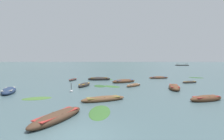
% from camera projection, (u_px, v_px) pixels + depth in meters
% --- Properties ---
extents(ground_plane, '(6000.00, 6000.00, 0.00)m').
position_uv_depth(ground_plane, '(105.00, 62.00, 1504.30)').
color(ground_plane, '#476066').
extents(mountain_1, '(902.17, 902.17, 227.95)m').
position_uv_depth(mountain_1, '(38.00, 52.00, 2023.68)').
color(mountain_1, slate).
rests_on(mountain_1, ground).
extents(mountain_2, '(1427.19, 1427.19, 493.98)m').
position_uv_depth(mountain_2, '(117.00, 42.00, 2072.87)').
color(mountain_2, '#4C5B56').
rests_on(mountain_2, ground).
extents(mountain_3, '(894.89, 894.89, 225.52)m').
position_uv_depth(mountain_3, '(170.00, 52.00, 1883.76)').
color(mountain_3, slate).
rests_on(mountain_3, ground).
extents(rowboat_0, '(4.37, 2.47, 0.55)m').
position_uv_depth(rowboat_0, '(103.00, 99.00, 15.18)').
color(rowboat_0, brown).
rests_on(rowboat_0, ground).
extents(rowboat_1, '(4.71, 3.29, 0.71)m').
position_uv_depth(rowboat_1, '(124.00, 81.00, 28.31)').
color(rowboat_1, brown).
rests_on(rowboat_1, ground).
extents(rowboat_2, '(2.50, 4.40, 0.78)m').
position_uv_depth(rowboat_2, '(174.00, 87.00, 21.51)').
color(rowboat_2, brown).
rests_on(rowboat_2, ground).
extents(rowboat_3, '(3.14, 1.74, 0.44)m').
position_uv_depth(rowboat_3, '(190.00, 82.00, 27.68)').
color(rowboat_3, '#2D2826').
rests_on(rowboat_3, ground).
extents(rowboat_5, '(2.85, 4.48, 0.74)m').
position_uv_depth(rowboat_5, '(9.00, 91.00, 19.07)').
color(rowboat_5, navy).
rests_on(rowboat_5, ground).
extents(rowboat_7, '(3.76, 2.01, 0.65)m').
position_uv_depth(rowboat_7, '(206.00, 98.00, 15.23)').
color(rowboat_7, brown).
rests_on(rowboat_7, ground).
extents(rowboat_8, '(3.11, 4.42, 0.63)m').
position_uv_depth(rowboat_8, '(58.00, 117.00, 10.22)').
color(rowboat_8, '#4C3323').
rests_on(rowboat_8, ground).
extents(rowboat_9, '(1.99, 3.66, 0.63)m').
position_uv_depth(rowboat_9, '(84.00, 85.00, 24.09)').
color(rowboat_9, '#2D2826').
rests_on(rowboat_9, ground).
extents(rowboat_10, '(1.46, 3.50, 0.42)m').
position_uv_depth(rowboat_10, '(73.00, 80.00, 31.45)').
color(rowboat_10, '#2D2826').
rests_on(rowboat_10, ground).
extents(rowboat_11, '(4.48, 1.97, 0.61)m').
position_uv_depth(rowboat_11, '(159.00, 78.00, 34.87)').
color(rowboat_11, brown).
rests_on(rowboat_11, ground).
extents(rowboat_12, '(4.48, 1.70, 0.78)m').
position_uv_depth(rowboat_12, '(99.00, 79.00, 31.92)').
color(rowboat_12, '#2D2826').
rests_on(rowboat_12, ground).
extents(rowboat_13, '(2.88, 2.83, 0.50)m').
position_uv_depth(rowboat_13, '(134.00, 85.00, 24.01)').
color(rowboat_13, brown).
rests_on(rowboat_13, ground).
extents(ferry_0, '(10.45, 3.62, 2.54)m').
position_uv_depth(ferry_0, '(182.00, 65.00, 139.24)').
color(ferry_0, '#2D2826').
rests_on(ferry_0, ground).
extents(mooring_buoy, '(0.39, 0.39, 1.18)m').
position_uv_depth(mooring_buoy, '(71.00, 91.00, 19.48)').
color(mooring_buoy, silver).
rests_on(mooring_buoy, ground).
extents(weed_patch_0, '(3.13, 2.91, 0.14)m').
position_uv_depth(weed_patch_0, '(112.00, 87.00, 23.75)').
color(weed_patch_0, '#38662D').
rests_on(weed_patch_0, ground).
extents(weed_patch_1, '(2.22, 2.06, 0.14)m').
position_uv_depth(weed_patch_1, '(108.00, 80.00, 32.82)').
color(weed_patch_1, '#38662D').
rests_on(weed_patch_1, ground).
extents(weed_patch_2, '(3.73, 3.50, 0.14)m').
position_uv_depth(weed_patch_2, '(196.00, 78.00, 36.43)').
color(weed_patch_2, '#2D5628').
rests_on(weed_patch_2, ground).
extents(weed_patch_3, '(2.32, 2.93, 0.14)m').
position_uv_depth(weed_patch_3, '(100.00, 86.00, 24.16)').
color(weed_patch_3, '#2D5628').
rests_on(weed_patch_3, ground).
extents(weed_patch_5, '(1.72, 3.63, 0.14)m').
position_uv_depth(weed_patch_5, '(100.00, 112.00, 11.79)').
color(weed_patch_5, '#38662D').
rests_on(weed_patch_5, ground).
extents(weed_patch_6, '(3.03, 2.10, 0.14)m').
position_uv_depth(weed_patch_6, '(37.00, 99.00, 16.09)').
color(weed_patch_6, '#477033').
rests_on(weed_patch_6, ground).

